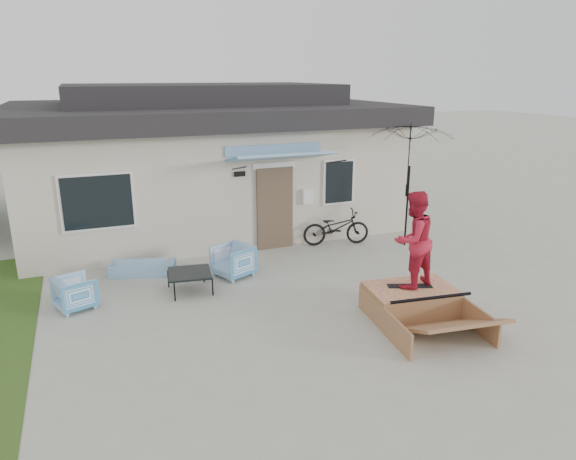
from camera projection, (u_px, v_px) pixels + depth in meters
name	position (u px, v px, depth m)	size (l,w,h in m)	color
ground	(310.00, 329.00, 9.20)	(90.00, 90.00, 0.00)	#A5A596
house	(203.00, 156.00, 15.76)	(10.80, 8.49, 4.10)	beige
loveseat	(142.00, 262.00, 11.67)	(1.43, 0.42, 0.56)	teal
armchair_left	(75.00, 291.00, 9.94)	(0.68, 0.64, 0.70)	teal
armchair_right	(233.00, 259.00, 11.53)	(0.76, 0.71, 0.78)	teal
coffee_table	(190.00, 282.00, 10.76)	(0.86, 0.86, 0.42)	black
bicycle	(336.00, 224.00, 13.64)	(0.62, 1.76, 1.13)	black
patio_umbrella	(409.00, 180.00, 13.25)	(2.25, 2.10, 2.20)	black
skate_ramp	(410.00, 301.00, 9.73)	(1.58, 2.10, 0.53)	brown
skateboard	(410.00, 285.00, 9.70)	(0.82, 0.21, 0.05)	black
skater	(413.00, 238.00, 9.43)	(0.88, 0.68, 1.80)	red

